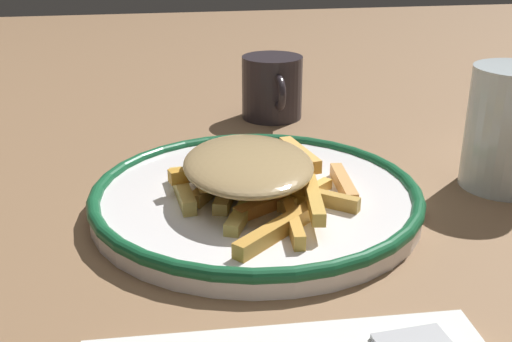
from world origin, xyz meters
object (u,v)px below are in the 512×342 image
(coffee_mug, at_px, (272,87))
(salt_shaker, at_px, (509,121))
(water_glass, at_px, (510,128))
(fries_heap, at_px, (253,172))
(plate, at_px, (256,196))

(coffee_mug, distance_m, salt_shaker, 0.29)
(water_glass, bearing_deg, coffee_mug, -146.18)
(fries_heap, height_order, salt_shaker, salt_shaker)
(water_glass, height_order, coffee_mug, water_glass)
(plate, xyz_separation_m, coffee_mug, (-0.27, 0.07, 0.03))
(coffee_mug, height_order, salt_shaker, coffee_mug)
(fries_heap, bearing_deg, water_glass, 94.33)
(plate, bearing_deg, water_glass, 91.84)
(plate, bearing_deg, fries_heap, -23.71)
(fries_heap, relative_size, salt_shaker, 2.64)
(fries_heap, distance_m, salt_shaker, 0.33)
(plate, xyz_separation_m, fries_heap, (0.01, -0.00, 0.03))
(coffee_mug, bearing_deg, salt_shaker, 52.75)
(coffee_mug, xyz_separation_m, salt_shaker, (0.18, 0.23, -0.00))
(water_glass, relative_size, coffee_mug, 1.13)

